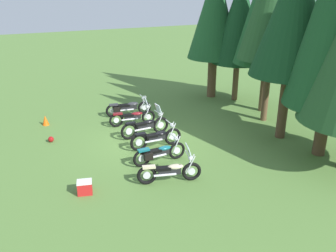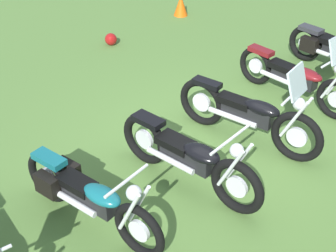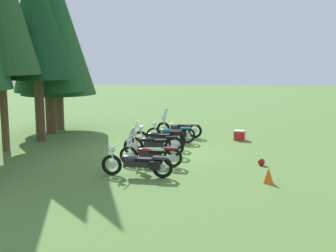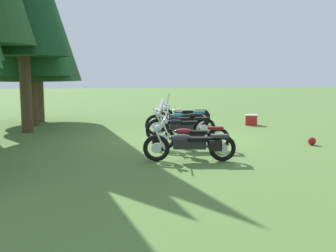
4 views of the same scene
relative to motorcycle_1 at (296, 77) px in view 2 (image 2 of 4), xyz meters
The scene contains 7 objects.
ground_plane 2.14m from the motorcycle_1, ahead, with size 80.00×80.00×0.00m, color #547A38.
motorcycle_1 is the anchor object (origin of this frame).
motorcycle_2 1.50m from the motorcycle_1, ahead, with size 0.71×2.32×1.39m.
motorcycle_3 2.83m from the motorcycle_1, ahead, with size 0.78×2.26×1.03m.
motorcycle_4 4.16m from the motorcycle_1, ahead, with size 0.66×2.17×1.00m.
traffic_cone 4.23m from the motorcycle_1, 115.00° to the right, with size 0.32×0.32×0.48m, color #EA590F.
dropped_helmet 3.93m from the motorcycle_1, 84.25° to the right, with size 0.25×0.25×0.25m, color maroon.
Camera 2 is at (4.79, 3.17, 4.32)m, focal length 53.81 mm.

